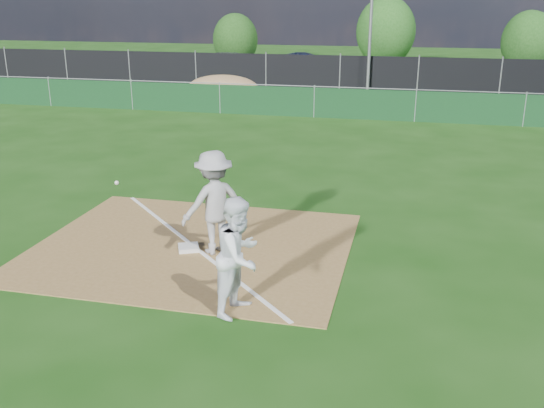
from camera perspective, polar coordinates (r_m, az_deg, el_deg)
The scene contains 17 objects.
ground at distance 20.16m, azimuth 1.56°, elevation 5.63°, with size 90.00×90.00×0.00m, color #153E0D.
infield_dirt at distance 11.89m, azimuth -7.47°, elevation -3.95°, with size 6.00×5.00×0.02m, color brown.
foul_line at distance 11.89m, azimuth -7.48°, elevation -3.89°, with size 0.08×7.00×0.01m, color white.
green_fence at distance 24.87m, azimuth 3.99°, elevation 9.50°, with size 44.00×0.05×1.20m, color #0D3216.
dirt_mound at distance 29.43m, azimuth -4.65°, elevation 10.88°, with size 3.38×2.60×1.17m, color olive.
black_fence at distance 32.68m, azimuth 6.40°, elevation 12.16°, with size 46.00×0.04×1.80m, color black.
parking_lot at distance 37.72m, azimuth 7.35°, elevation 11.62°, with size 46.00×9.00×0.01m, color black.
light_pole at distance 32.03m, azimuth 9.33°, elevation 17.47°, with size 0.16×0.16×8.00m, color slate.
first_base at distance 11.70m, azimuth -7.87°, elevation -4.10°, with size 0.38×0.38×0.08m, color silver.
play_at_first at distance 11.23m, azimuth -5.47°, elevation 0.13°, with size 2.56×1.39×1.96m.
runner at distance 9.09m, azimuth -3.08°, elevation -4.90°, with size 0.90×0.70×1.84m, color white.
car_left at distance 39.24m, azimuth -3.76°, elevation 13.12°, with size 1.80×4.46×1.52m, color #ACAEB4.
car_mid at distance 37.83m, azimuth 3.44°, elevation 12.88°, with size 1.56×4.47×1.47m, color black.
car_right at distance 36.05m, azimuth 17.57°, elevation 11.62°, with size 1.78×4.39×1.27m, color black.
tree_left at distance 43.65m, azimuth -3.47°, elevation 15.17°, with size 3.11×3.11×3.69m.
tree_mid at distance 43.92m, azimuth 10.65°, elevation 15.67°, with size 4.04×4.04×4.80m.
tree_right at distance 43.00m, azimuth 22.97°, elevation 13.91°, with size 3.33×3.33×3.95m.
Camera 1 is at (4.03, -9.22, 4.56)m, focal length 40.00 mm.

